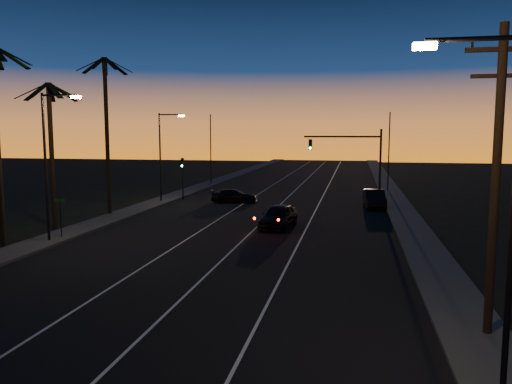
% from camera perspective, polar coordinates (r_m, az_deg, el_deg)
% --- Properties ---
extents(road, '(20.00, 170.00, 0.01)m').
position_cam_1_polar(road, '(38.12, 0.14, -3.25)').
color(road, black).
rests_on(road, ground).
extents(sidewalk_left, '(2.40, 170.00, 0.16)m').
position_cam_1_polar(sidewalk_left, '(41.71, -15.15, -2.52)').
color(sidewalk_left, '#323230').
rests_on(sidewalk_left, ground).
extents(sidewalk_right, '(2.40, 170.00, 0.16)m').
position_cam_1_polar(sidewalk_right, '(37.63, 17.16, -3.58)').
color(sidewalk_right, '#323230').
rests_on(sidewalk_right, ground).
extents(lane_stripe_left, '(0.12, 160.00, 0.01)m').
position_cam_1_polar(lane_stripe_left, '(38.80, -4.21, -3.08)').
color(lane_stripe_left, silver).
rests_on(lane_stripe_left, road).
extents(lane_stripe_mid, '(0.12, 160.00, 0.01)m').
position_cam_1_polar(lane_stripe_mid, '(38.03, 0.88, -3.26)').
color(lane_stripe_mid, silver).
rests_on(lane_stripe_mid, road).
extents(lane_stripe_right, '(0.12, 160.00, 0.01)m').
position_cam_1_polar(lane_stripe_right, '(37.57, 6.15, -3.42)').
color(lane_stripe_right, silver).
rests_on(lane_stripe_right, road).
extents(palm_mid, '(4.25, 4.16, 10.03)m').
position_cam_1_polar(palm_mid, '(36.99, -22.39, 5.66)').
color(palm_mid, black).
rests_on(palm_mid, ground).
extents(palm_far, '(4.25, 4.16, 12.53)m').
position_cam_1_polar(palm_far, '(41.66, -16.72, 7.82)').
color(palm_far, black).
rests_on(palm_far, ground).
extents(streetlight_left_near, '(2.55, 0.26, 9.00)m').
position_cam_1_polar(streetlight_left_near, '(32.30, -22.53, 3.91)').
color(streetlight_left_near, black).
rests_on(streetlight_left_near, ground).
extents(streetlight_left_far, '(2.55, 0.26, 8.50)m').
position_cam_1_polar(streetlight_left_far, '(48.31, -10.57, 4.78)').
color(streetlight_left_far, black).
rests_on(streetlight_left_far, ground).
extents(streetlight_right_near, '(2.55, 0.26, 9.00)m').
position_cam_1_polar(streetlight_right_near, '(13.37, 26.26, 0.37)').
color(streetlight_right_near, black).
rests_on(streetlight_right_near, ground).
extents(street_sign, '(0.70, 0.06, 2.60)m').
position_cam_1_polar(street_sign, '(33.54, -21.44, -2.26)').
color(street_sign, black).
rests_on(street_sign, ground).
extents(utility_pole, '(2.20, 0.28, 10.00)m').
position_cam_1_polar(utility_pole, '(17.45, 25.75, 1.71)').
color(utility_pole, black).
rests_on(utility_pole, ground).
extents(signal_mast, '(7.10, 0.41, 7.00)m').
position_cam_1_polar(signal_mast, '(46.87, 11.15, 4.37)').
color(signal_mast, black).
rests_on(signal_mast, ground).
extents(signal_post, '(0.28, 0.37, 4.20)m').
position_cam_1_polar(signal_post, '(49.86, -8.40, 2.39)').
color(signal_post, black).
rests_on(signal_post, ground).
extents(far_pole_left, '(0.14, 0.14, 9.00)m').
position_cam_1_polar(far_pole_left, '(64.50, -5.20, 4.85)').
color(far_pole_left, black).
rests_on(far_pole_left, ground).
extents(far_pole_right, '(0.14, 0.14, 9.00)m').
position_cam_1_polar(far_pole_right, '(59.00, 14.95, 4.47)').
color(far_pole_right, black).
rests_on(far_pole_right, ground).
extents(lead_car, '(2.53, 5.53, 1.63)m').
position_cam_1_polar(lead_car, '(35.12, 2.58, -2.77)').
color(lead_car, black).
rests_on(lead_car, road).
extents(right_car, '(2.00, 4.97, 1.61)m').
position_cam_1_polar(right_car, '(45.61, 13.38, -0.75)').
color(right_car, black).
rests_on(right_car, road).
extents(cross_car, '(4.74, 2.82, 1.29)m').
position_cam_1_polar(cross_car, '(47.72, -2.56, -0.44)').
color(cross_car, black).
rests_on(cross_car, road).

